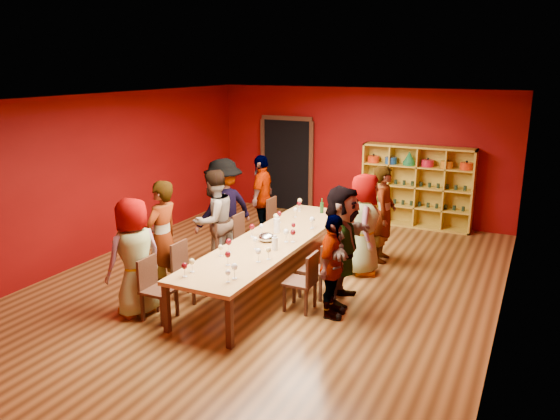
# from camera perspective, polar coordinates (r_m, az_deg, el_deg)

# --- Properties ---
(room_shell) EXTENTS (7.10, 9.10, 3.04)m
(room_shell) POSITION_cam_1_polar(r_m,az_deg,el_deg) (8.67, -0.86, 1.65)
(room_shell) COLOR #543316
(room_shell) RESTS_ON ground
(tasting_table) EXTENTS (1.10, 4.50, 0.75)m
(tasting_table) POSITION_cam_1_polar(r_m,az_deg,el_deg) (8.89, -0.84, -3.38)
(tasting_table) COLOR tan
(tasting_table) RESTS_ON ground
(doorway) EXTENTS (1.40, 0.17, 2.30)m
(doorway) POSITION_cam_1_polar(r_m,az_deg,el_deg) (13.43, 0.80, 4.80)
(doorway) COLOR black
(doorway) RESTS_ON ground
(shelving_unit) EXTENTS (2.40, 0.40, 1.80)m
(shelving_unit) POSITION_cam_1_polar(r_m,az_deg,el_deg) (12.35, 14.13, 2.79)
(shelving_unit) COLOR gold
(shelving_unit) RESTS_ON ground
(chair_person_left_0) EXTENTS (0.42, 0.42, 0.89)m
(chair_person_left_0) POSITION_cam_1_polar(r_m,az_deg,el_deg) (7.95, -13.01, -7.65)
(chair_person_left_0) COLOR #331B11
(chair_person_left_0) RESTS_ON ground
(person_left_0) EXTENTS (0.71, 0.95, 1.72)m
(person_left_0) POSITION_cam_1_polar(r_m,az_deg,el_deg) (8.01, -14.97, -4.78)
(person_left_0) COLOR #121433
(person_left_0) RESTS_ON ground
(chair_person_left_1) EXTENTS (0.42, 0.42, 0.89)m
(chair_person_left_1) POSITION_cam_1_polar(r_m,az_deg,el_deg) (8.50, -9.83, -5.95)
(chair_person_left_1) COLOR #331B11
(chair_person_left_1) RESTS_ON ground
(person_left_1) EXTENTS (0.50, 0.67, 1.82)m
(person_left_1) POSITION_cam_1_polar(r_m,az_deg,el_deg) (8.60, -12.19, -2.91)
(person_left_1) COLOR #D28D8F
(person_left_1) RESTS_ON ground
(chair_person_left_2) EXTENTS (0.42, 0.42, 0.89)m
(chair_person_left_2) POSITION_cam_1_polar(r_m,az_deg,el_deg) (9.47, -5.48, -3.59)
(chair_person_left_2) COLOR #331B11
(chair_person_left_2) RESTS_ON ground
(person_left_2) EXTENTS (0.67, 0.95, 1.78)m
(person_left_2) POSITION_cam_1_polar(r_m,az_deg,el_deg) (9.49, -6.93, -1.11)
(person_left_2) COLOR #454549
(person_left_2) RESTS_ON ground
(chair_person_left_3) EXTENTS (0.42, 0.42, 0.89)m
(chair_person_left_3) POSITION_cam_1_polar(r_m,az_deg,el_deg) (9.92, -3.80, -2.67)
(chair_person_left_3) COLOR #331B11
(chair_person_left_3) RESTS_ON ground
(person_left_3) EXTENTS (0.92, 1.31, 1.87)m
(person_left_3) POSITION_cam_1_polar(r_m,az_deg,el_deg) (10.00, -5.88, 0.06)
(person_left_3) COLOR #C98792
(person_left_3) RESTS_ON ground
(chair_person_left_4) EXTENTS (0.42, 0.42, 0.89)m
(chair_person_left_4) POSITION_cam_1_polar(r_m,az_deg,el_deg) (11.05, -0.39, -0.78)
(chair_person_left_4) COLOR #331B11
(chair_person_left_4) RESTS_ON ground
(person_left_4) EXTENTS (0.63, 1.09, 1.75)m
(person_left_4) POSITION_cam_1_polar(r_m,az_deg,el_deg) (11.10, -1.89, 1.32)
(person_left_4) COLOR #5879B5
(person_left_4) RESTS_ON ground
(chair_person_right_1) EXTENTS (0.42, 0.42, 0.89)m
(chair_person_right_1) POSITION_cam_1_polar(r_m,az_deg,el_deg) (7.97, 2.63, -7.19)
(chair_person_right_1) COLOR #331B11
(chair_person_right_1) RESTS_ON ground
(person_right_1) EXTENTS (0.49, 0.92, 1.51)m
(person_right_1) POSITION_cam_1_polar(r_m,az_deg,el_deg) (7.73, 5.48, -5.91)
(person_right_1) COLOR beige
(person_right_1) RESTS_ON ground
(chair_person_right_2) EXTENTS (0.42, 0.42, 0.89)m
(chair_person_right_2) POSITION_cam_1_polar(r_m,az_deg,el_deg) (8.45, 4.14, -5.89)
(chair_person_right_2) COLOR #331B11
(chair_person_right_2) RESTS_ON ground
(person_right_2) EXTENTS (0.63, 1.71, 1.80)m
(person_right_2) POSITION_cam_1_polar(r_m,az_deg,el_deg) (8.20, 6.48, -3.60)
(person_right_2) COLOR #121733
(person_right_2) RESTS_ON ground
(chair_person_right_3) EXTENTS (0.42, 0.42, 0.89)m
(chair_person_right_3) POSITION_cam_1_polar(r_m,az_deg,el_deg) (9.55, 6.94, -3.45)
(chair_person_right_3) COLOR #331B11
(chair_person_right_3) RESTS_ON ground
(person_right_3) EXTENTS (0.72, 0.96, 1.75)m
(person_right_3) POSITION_cam_1_polar(r_m,az_deg,el_deg) (9.36, 8.74, -1.49)
(person_right_3) COLOR #5479AD
(person_right_3) RESTS_ON ground
(chair_person_right_4) EXTENTS (0.42, 0.42, 0.89)m
(chair_person_right_4) POSITION_cam_1_polar(r_m,az_deg,el_deg) (10.25, 8.36, -2.21)
(chair_person_right_4) COLOR #331B11
(chair_person_right_4) RESTS_ON ground
(person_right_4) EXTENTS (0.56, 0.70, 1.77)m
(person_right_4) POSITION_cam_1_polar(r_m,az_deg,el_deg) (10.03, 10.78, -0.40)
(person_right_4) COLOR beige
(person_right_4) RESTS_ON ground
(wine_glass_0) EXTENTS (0.07, 0.07, 0.19)m
(wine_glass_0) POSITION_cam_1_polar(r_m,az_deg,el_deg) (9.15, 1.41, -1.64)
(wine_glass_0) COLOR white
(wine_glass_0) RESTS_ON tasting_table
(wine_glass_1) EXTENTS (0.08, 0.08, 0.20)m
(wine_glass_1) POSITION_cam_1_polar(r_m,az_deg,el_deg) (10.51, 2.02, 0.63)
(wine_glass_1) COLOR white
(wine_glass_1) RESTS_ON tasting_table
(wine_glass_2) EXTENTS (0.07, 0.07, 0.18)m
(wine_glass_2) POSITION_cam_1_polar(r_m,az_deg,el_deg) (9.47, 3.46, -1.08)
(wine_glass_2) COLOR white
(wine_glass_2) RESTS_ON tasting_table
(wine_glass_3) EXTENTS (0.08, 0.08, 0.20)m
(wine_glass_3) POSITION_cam_1_polar(r_m,az_deg,el_deg) (7.56, -9.20, -5.40)
(wine_glass_3) COLOR white
(wine_glass_3) RESTS_ON tasting_table
(wine_glass_4) EXTENTS (0.09, 0.09, 0.22)m
(wine_glass_4) POSITION_cam_1_polar(r_m,az_deg,el_deg) (8.96, -2.95, -1.84)
(wine_glass_4) COLOR white
(wine_glass_4) RESTS_ON tasting_table
(wine_glass_5) EXTENTS (0.08, 0.08, 0.20)m
(wine_glass_5) POSITION_cam_1_polar(r_m,az_deg,el_deg) (7.41, -9.95, -5.84)
(wine_glass_5) COLOR white
(wine_glass_5) RESTS_ON tasting_table
(wine_glass_6) EXTENTS (0.08, 0.08, 0.19)m
(wine_glass_6) POSITION_cam_1_polar(r_m,az_deg,el_deg) (7.93, -1.22, -4.23)
(wine_glass_6) COLOR white
(wine_glass_6) RESTS_ON tasting_table
(wine_glass_7) EXTENTS (0.09, 0.09, 0.22)m
(wine_glass_7) POSITION_cam_1_polar(r_m,az_deg,el_deg) (8.24, -5.38, -3.40)
(wine_glass_7) COLOR white
(wine_glass_7) RESTS_ON tasting_table
(wine_glass_8) EXTENTS (0.09, 0.09, 0.22)m
(wine_glass_8) POSITION_cam_1_polar(r_m,az_deg,el_deg) (7.25, -4.79, -6.00)
(wine_glass_8) COLOR white
(wine_glass_8) RESTS_ON tasting_table
(wine_glass_9) EXTENTS (0.08, 0.08, 0.20)m
(wine_glass_9) POSITION_cam_1_polar(r_m,az_deg,el_deg) (8.37, -2.60, -3.17)
(wine_glass_9) COLOR white
(wine_glass_9) RESTS_ON tasting_table
(wine_glass_10) EXTENTS (0.09, 0.09, 0.22)m
(wine_glass_10) POSITION_cam_1_polar(r_m,az_deg,el_deg) (10.67, 2.07, 0.92)
(wine_glass_10) COLOR white
(wine_glass_10) RESTS_ON tasting_table
(wine_glass_11) EXTENTS (0.09, 0.09, 0.21)m
(wine_glass_11) POSITION_cam_1_polar(r_m,az_deg,el_deg) (7.74, -5.48, -4.71)
(wine_glass_11) COLOR white
(wine_glass_11) RESTS_ON tasting_table
(wine_glass_12) EXTENTS (0.08, 0.08, 0.21)m
(wine_glass_12) POSITION_cam_1_polar(r_m,az_deg,el_deg) (9.75, -0.08, -0.46)
(wine_glass_12) COLOR white
(wine_glass_12) RESTS_ON tasting_table
(wine_glass_13) EXTENTS (0.07, 0.07, 0.18)m
(wine_glass_13) POSITION_cam_1_polar(r_m,az_deg,el_deg) (8.12, -6.22, -3.94)
(wine_glass_13) COLOR white
(wine_glass_13) RESTS_ON tasting_table
(wine_glass_14) EXTENTS (0.07, 0.07, 0.18)m
(wine_glass_14) POSITION_cam_1_polar(r_m,az_deg,el_deg) (10.29, 5.33, 0.19)
(wine_glass_14) COLOR white
(wine_glass_14) RESTS_ON tasting_table
(wine_glass_15) EXTENTS (0.09, 0.09, 0.21)m
(wine_glass_15) POSITION_cam_1_polar(r_m,az_deg,el_deg) (8.69, 1.36, -2.41)
(wine_glass_15) COLOR white
(wine_glass_15) RESTS_ON tasting_table
(wine_glass_16) EXTENTS (0.08, 0.08, 0.19)m
(wine_glass_16) POSITION_cam_1_polar(r_m,az_deg,el_deg) (10.11, 1.61, -0.00)
(wine_glass_16) COLOR white
(wine_glass_16) RESTS_ON tasting_table
(wine_glass_17) EXTENTS (0.07, 0.07, 0.18)m
(wine_glass_17) POSITION_cam_1_polar(r_m,az_deg,el_deg) (9.11, -1.96, -1.76)
(wine_glass_17) COLOR white
(wine_glass_17) RESTS_ON tasting_table
(wine_glass_18) EXTENTS (0.09, 0.09, 0.21)m
(wine_glass_18) POSITION_cam_1_polar(r_m,az_deg,el_deg) (7.83, -2.29, -4.40)
(wine_glass_18) COLOR white
(wine_glass_18) RESTS_ON tasting_table
(wine_glass_19) EXTENTS (0.08, 0.08, 0.20)m
(wine_glass_19) POSITION_cam_1_polar(r_m,az_deg,el_deg) (10.25, 5.29, 0.18)
(wine_glass_19) COLOR white
(wine_glass_19) RESTS_ON tasting_table
(wine_glass_20) EXTENTS (0.09, 0.09, 0.22)m
(wine_glass_20) POSITION_cam_1_polar(r_m,az_deg,el_deg) (8.69, 0.64, -2.36)
(wine_glass_20) COLOR white
(wine_glass_20) RESTS_ON tasting_table
(wine_glass_21) EXTENTS (0.07, 0.07, 0.18)m
(wine_glass_21) POSITION_cam_1_polar(r_m,az_deg,el_deg) (7.16, -5.47, -6.58)
(wine_glass_21) COLOR white
(wine_glass_21) RESTS_ON tasting_table
(wine_glass_22) EXTENTS (0.09, 0.09, 0.22)m
(wine_glass_22) POSITION_cam_1_polar(r_m,az_deg,el_deg) (9.41, 3.36, -1.04)
(wine_glass_22) COLOR white
(wine_glass_22) RESTS_ON tasting_table
(wine_glass_23) EXTENTS (0.09, 0.09, 0.22)m
(wine_glass_23) POSITION_cam_1_polar(r_m,az_deg,el_deg) (9.58, -0.45, -0.71)
(wine_glass_23) COLOR white
(wine_glass_23) RESTS_ON tasting_table
(spittoon_bowl) EXTENTS (0.27, 0.27, 0.15)m
(spittoon_bowl) POSITION_cam_1_polar(r_m,az_deg,el_deg) (8.76, -1.41, -2.88)
(spittoon_bowl) COLOR #B1B3B8
(spittoon_bowl) RESTS_ON tasting_table
(carafe_a) EXTENTS (0.12, 0.12, 0.29)m
(carafe_a) POSITION_cam_1_polar(r_m,az_deg,el_deg) (9.20, -0.33, -1.57)
(carafe_a) COLOR white
(carafe_a) RESTS_ON tasting_table
(carafe_b) EXTENTS (0.10, 0.10, 0.23)m
(carafe_b) POSITION_cam_1_polar(r_m,az_deg,el_deg) (8.34, -0.53, -3.50)
(carafe_b) COLOR white
(carafe_b) RESTS_ON tasting_table
(wine_bottle) EXTENTS (0.08, 0.08, 0.28)m
(wine_bottle) POSITION_cam_1_polar(r_m,az_deg,el_deg) (10.43, 4.39, 0.27)
(wine_bottle) COLOR #163C1A
(wine_bottle) RESTS_ON tasting_table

